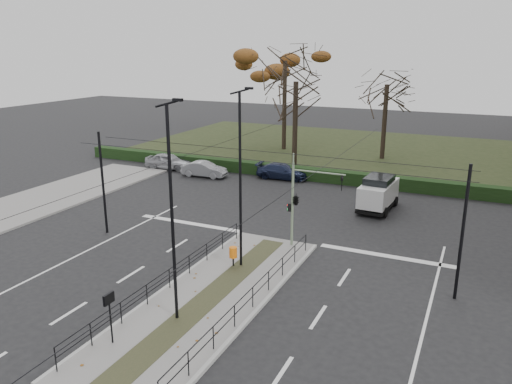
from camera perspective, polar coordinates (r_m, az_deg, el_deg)
ground at (r=24.16m, az=-2.18°, el=-9.56°), size 140.00×140.00×0.00m
median_island at (r=22.18m, az=-5.17°, el=-11.91°), size 4.40×15.00×0.14m
park at (r=54.79m, az=7.41°, el=5.07°), size 38.00×26.00×0.10m
hedge at (r=42.37m, az=1.93°, el=2.54°), size 38.00×1.00×1.00m
median_railing at (r=21.69m, az=-5.36°, el=-9.91°), size 4.14×13.24×0.92m
catenary at (r=24.27m, az=-0.54°, el=-0.75°), size 20.00×34.00×6.00m
traffic_light at (r=26.51m, az=4.74°, el=-0.76°), size 3.13×1.74×4.55m
litter_bin at (r=24.57m, az=-2.63°, el=-6.93°), size 0.39×0.39×0.99m
info_panel at (r=18.95m, az=-16.44°, el=-12.21°), size 0.11×0.52×1.98m
streetlamp_median_near at (r=18.89m, az=-9.54°, el=-2.39°), size 0.72×0.15×8.66m
streetlamp_median_far at (r=23.44m, az=-1.77°, el=1.49°), size 0.72×0.15×8.67m
parked_car_first at (r=45.34m, az=-10.00°, el=3.49°), size 4.36×2.13×1.43m
parked_car_second at (r=42.22m, az=-5.93°, el=2.60°), size 3.95×1.62×1.27m
parked_car_third at (r=41.39m, az=3.03°, el=2.38°), size 4.42×2.01×1.25m
white_van at (r=34.24m, az=13.81°, el=-0.03°), size 2.20×4.36×2.30m
rust_tree at (r=52.47m, az=3.35°, el=14.74°), size 8.99×8.99×11.96m
bare_tree_center at (r=49.33m, az=14.71°, el=11.21°), size 6.57×6.57×9.39m
bare_tree_near at (r=43.75m, az=4.58°, el=11.74°), size 5.99×5.99×10.10m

